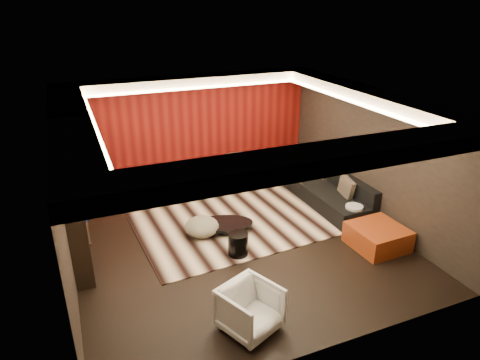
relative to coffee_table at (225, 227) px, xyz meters
name	(u,v)px	position (x,y,z in m)	size (l,w,h in m)	color
floor	(238,243)	(0.08, -0.49, -0.13)	(6.00, 6.00, 0.02)	black
ceiling	(237,101)	(0.08, -0.49, 2.69)	(6.00, 6.00, 0.02)	silver
wall_back	(191,133)	(0.08, 2.52, 1.28)	(6.00, 0.02, 2.80)	black
wall_left	(62,205)	(-2.93, -0.49, 1.28)	(0.02, 6.00, 2.80)	black
wall_right	(371,155)	(3.09, -0.49, 1.28)	(0.02, 6.00, 2.80)	black
red_feature_wall	(191,133)	(0.08, 2.48, 1.28)	(5.98, 0.05, 2.78)	#6B0C0A
soffit_back	(192,81)	(0.08, 2.21, 2.57)	(6.00, 0.60, 0.22)	silver
soffit_front	(324,158)	(0.08, -3.19, 2.57)	(6.00, 0.60, 0.22)	silver
soffit_left	(70,124)	(-2.62, -0.49, 2.57)	(0.60, 4.80, 0.22)	silver
soffit_right	(366,95)	(2.78, -0.49, 2.57)	(0.60, 4.80, 0.22)	silver
cove_back	(197,88)	(0.08, 1.87, 2.48)	(4.80, 0.08, 0.04)	#FFD899
cove_front	(308,156)	(0.08, -2.85, 2.48)	(4.80, 0.08, 0.04)	#FFD899
cove_left	(94,128)	(-2.28, -0.49, 2.48)	(0.08, 4.80, 0.04)	#FFD899
cove_right	(351,101)	(2.44, -0.49, 2.48)	(0.08, 4.80, 0.04)	#FFD899
tv_surround	(73,205)	(-2.77, 0.11, 0.98)	(0.30, 2.00, 2.20)	black
tv_screen	(80,185)	(-2.61, 0.11, 1.33)	(0.04, 1.30, 0.80)	black
tv_shelf	(86,223)	(-2.61, 0.11, 0.58)	(0.04, 1.60, 0.04)	black
rug	(232,221)	(0.30, 0.35, -0.11)	(4.00, 3.00, 0.02)	beige
coffee_table	(225,227)	(0.00, 0.00, 0.00)	(1.15, 1.15, 0.19)	black
drum_stool	(238,244)	(-0.08, -0.90, 0.12)	(0.37, 0.37, 0.44)	black
striped_pouf	(202,227)	(-0.48, 0.03, 0.09)	(0.68, 0.68, 0.37)	beige
white_side_table	(353,216)	(2.58, -0.78, 0.11)	(0.36, 0.36, 0.45)	silver
orange_ottoman	(377,237)	(2.50, -1.64, 0.09)	(0.95, 0.95, 0.42)	maroon
armchair	(250,309)	(-0.65, -2.75, 0.24)	(0.75, 0.77, 0.70)	white
sectional_sofa	(274,182)	(1.81, 1.37, 0.15)	(3.65, 3.50, 0.75)	black
throw_pillows	(295,168)	(2.27, 1.19, 0.50)	(1.98, 2.82, 0.50)	tan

